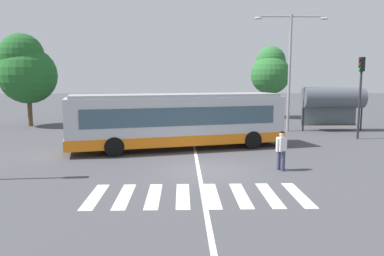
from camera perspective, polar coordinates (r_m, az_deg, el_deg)
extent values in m
plane|color=#47474C|center=(16.13, 2.29, -6.46)|extent=(160.00, 160.00, 0.00)
cylinder|color=black|center=(23.17, 6.76, -0.91)|extent=(1.04, 0.54, 1.00)
cylinder|color=black|center=(21.05, 9.22, -1.82)|extent=(1.04, 0.54, 1.00)
cylinder|color=black|center=(21.45, -12.28, -1.72)|extent=(1.04, 0.54, 1.00)
cylinder|color=black|center=(19.14, -11.83, -2.84)|extent=(1.04, 0.54, 1.00)
cube|color=silver|center=(20.66, -2.28, 1.24)|extent=(12.11, 5.40, 2.55)
cube|color=orange|center=(20.80, -2.27, -1.49)|extent=(12.23, 5.45, 0.55)
cube|color=#3D5666|center=(20.63, -2.29, 2.09)|extent=(10.74, 5.10, 0.96)
cube|color=#3D5666|center=(22.77, 12.37, 2.18)|extent=(0.59, 2.18, 1.63)
cube|color=black|center=(22.70, 12.43, 4.42)|extent=(0.54, 1.89, 0.28)
cube|color=#99999E|center=(20.56, -2.30, 5.00)|extent=(11.60, 5.09, 0.16)
cube|color=#28282B|center=(23.00, 12.53, -1.28)|extent=(0.75, 2.50, 0.36)
cylinder|color=#333856|center=(16.52, 13.14, -4.81)|extent=(0.16, 0.16, 0.85)
cylinder|color=#333856|center=(16.35, 13.77, -4.96)|extent=(0.16, 0.16, 0.85)
cube|color=white|center=(16.29, 13.53, -2.39)|extent=(0.48, 0.43, 0.60)
cylinder|color=white|center=(16.13, 12.94, -2.59)|extent=(0.10, 0.10, 0.55)
cylinder|color=white|center=(16.47, 14.11, -2.41)|extent=(0.10, 0.10, 0.55)
sphere|color=tan|center=(16.23, 13.58, -0.97)|extent=(0.22, 0.22, 0.22)
sphere|color=black|center=(16.22, 13.59, -0.74)|extent=(0.19, 0.19, 0.19)
cylinder|color=black|center=(34.28, -8.34, 1.54)|extent=(0.27, 0.66, 0.64)
cylinder|color=black|center=(33.92, -5.59, 1.52)|extent=(0.27, 0.66, 0.64)
cylinder|color=black|center=(31.59, -9.53, 1.00)|extent=(0.27, 0.66, 0.64)
cylinder|color=black|center=(31.20, -6.55, 0.97)|extent=(0.27, 0.66, 0.64)
cube|color=#38383D|center=(32.70, -7.50, 1.83)|extent=(2.34, 4.68, 0.52)
cube|color=#3D5666|center=(32.57, -7.55, 2.65)|extent=(1.85, 2.33, 0.44)
cube|color=#38383D|center=(32.55, -7.55, 2.97)|extent=(1.75, 2.15, 0.09)
cylinder|color=black|center=(33.52, -4.37, 1.46)|extent=(0.22, 0.65, 0.64)
cylinder|color=black|center=(33.42, -1.51, 1.46)|extent=(0.22, 0.65, 0.64)
cylinder|color=black|center=(30.76, -4.81, 0.90)|extent=(0.22, 0.65, 0.64)
cylinder|color=black|center=(30.65, -1.69, 0.90)|extent=(0.22, 0.65, 0.64)
cube|color=white|center=(32.04, -3.09, 1.76)|extent=(1.98, 4.56, 0.52)
cube|color=#3D5666|center=(31.91, -3.11, 2.60)|extent=(1.68, 2.22, 0.44)
cube|color=white|center=(31.89, -3.11, 2.93)|extent=(1.60, 2.03, 0.09)
cylinder|color=black|center=(33.79, 0.39, 1.53)|extent=(0.23, 0.65, 0.64)
cylinder|color=black|center=(33.80, 3.23, 1.52)|extent=(0.23, 0.65, 0.64)
cylinder|color=black|center=(31.01, 0.31, 0.98)|extent=(0.23, 0.65, 0.64)
cylinder|color=black|center=(31.03, 3.40, 0.97)|extent=(0.23, 0.65, 0.64)
cube|color=black|center=(32.36, 1.84, 1.83)|extent=(2.04, 4.59, 0.52)
cube|color=#3D5666|center=(32.23, 1.84, 2.66)|extent=(1.71, 2.24, 0.44)
cube|color=black|center=(32.21, 1.84, 2.99)|extent=(1.63, 2.05, 0.09)
cylinder|color=black|center=(34.17, 4.61, 1.58)|extent=(0.22, 0.65, 0.64)
cylinder|color=black|center=(34.33, 7.40, 1.57)|extent=(0.22, 0.65, 0.64)
cylinder|color=black|center=(31.40, 4.99, 1.03)|extent=(0.22, 0.65, 0.64)
cylinder|color=black|center=(31.58, 8.02, 1.03)|extent=(0.22, 0.65, 0.64)
cube|color=#C6B793|center=(32.83, 6.26, 1.87)|extent=(1.97, 4.56, 0.52)
cube|color=#3D5666|center=(32.69, 6.29, 2.69)|extent=(1.67, 2.21, 0.44)
cube|color=#C6B793|center=(32.68, 6.29, 3.01)|extent=(1.59, 2.03, 0.09)
cylinder|color=#28282B|center=(26.29, 24.23, 3.15)|extent=(0.14, 0.14, 4.34)
cube|color=black|center=(26.24, 24.55, 8.86)|extent=(0.28, 0.32, 0.90)
cylinder|color=#410907|center=(26.18, 24.24, 9.47)|extent=(0.04, 0.20, 0.20)
cylinder|color=#463707|center=(26.17, 24.20, 8.81)|extent=(0.04, 0.20, 0.20)
cylinder|color=green|center=(26.16, 24.17, 8.16)|extent=(0.04, 0.20, 0.20)
cylinder|color=#28282B|center=(29.04, 16.67, 1.85)|extent=(0.12, 0.12, 2.30)
cylinder|color=#28282B|center=(30.70, 24.49, 1.78)|extent=(0.12, 0.12, 2.30)
cube|color=slate|center=(30.44, 20.20, 2.17)|extent=(4.22, 0.04, 1.93)
cylinder|color=#515660|center=(29.71, 20.81, 4.37)|extent=(4.48, 1.54, 1.54)
cube|color=#4C3823|center=(29.88, 20.62, 0.48)|extent=(3.52, 0.36, 0.08)
cylinder|color=#939399|center=(28.38, 14.67, 8.01)|extent=(0.20, 0.20, 8.45)
cylinder|color=#939399|center=(29.06, 17.30, 15.96)|extent=(2.38, 0.10, 0.10)
ellipsoid|color=silver|center=(29.44, 19.57, 15.51)|extent=(0.60, 0.32, 0.20)
cylinder|color=#939399|center=(28.41, 12.56, 16.32)|extent=(2.38, 0.10, 0.10)
ellipsoid|color=silver|center=(28.13, 10.10, 16.21)|extent=(0.60, 0.32, 0.20)
cylinder|color=brown|center=(33.34, -23.54, 2.45)|extent=(0.36, 0.36, 2.54)
sphere|color=#236028|center=(33.23, -23.81, 7.40)|extent=(4.60, 4.60, 4.60)
sphere|color=#236028|center=(33.31, -24.61, 10.13)|extent=(3.45, 3.45, 3.45)
cylinder|color=brown|center=(37.78, 11.76, 3.75)|extent=(0.36, 0.36, 2.91)
sphere|color=#2D7033|center=(37.70, 11.88, 7.99)|extent=(3.83, 3.83, 3.83)
sphere|color=#2D7033|center=(38.04, 11.96, 10.01)|extent=(2.87, 2.87, 2.87)
cube|color=silver|center=(13.08, -14.59, -10.08)|extent=(0.45, 2.74, 0.01)
cube|color=silver|center=(12.90, -10.28, -10.21)|extent=(0.45, 2.74, 0.01)
cube|color=silver|center=(12.79, -5.87, -10.29)|extent=(0.45, 2.74, 0.01)
cube|color=silver|center=(12.75, -1.41, -10.30)|extent=(0.45, 2.74, 0.01)
cube|color=silver|center=(12.79, 3.06, -10.25)|extent=(0.45, 2.74, 0.01)
cube|color=silver|center=(12.90, 7.46, -10.14)|extent=(0.45, 2.74, 0.01)
cube|color=silver|center=(13.09, 11.77, -9.98)|extent=(0.45, 2.74, 0.01)
cube|color=silver|center=(13.35, 15.92, -9.77)|extent=(0.45, 2.74, 0.01)
cube|color=silver|center=(18.05, 0.73, -4.91)|extent=(0.16, 24.00, 0.01)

